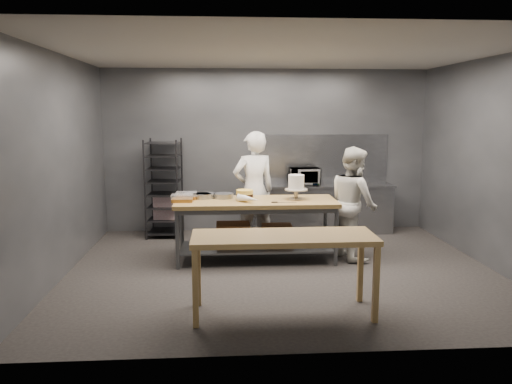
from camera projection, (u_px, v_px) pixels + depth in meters
ground at (282, 269)px, 7.11m from camera, size 6.00×6.00×0.00m
back_wall at (266, 151)px, 9.33m from camera, size 6.00×0.04×3.00m
work_table at (254, 223)px, 7.51m from camera, size 2.40×0.90×0.92m
near_counter at (284, 243)px, 5.44m from camera, size 2.00×0.70×0.90m
back_counter at (321, 208)px, 9.25m from camera, size 2.60×0.60×0.90m
splashback_panel at (319, 158)px, 9.40m from camera, size 2.60×0.02×0.90m
speed_rack at (164, 189)px, 8.91m from camera, size 0.64×0.69×1.75m
chef_behind at (254, 190)px, 8.10m from camera, size 0.80×0.63×1.92m
chef_right at (353, 203)px, 7.59m from camera, size 0.80×0.95×1.71m
microwave at (305, 176)px, 9.13m from camera, size 0.54×0.37×0.30m
frosted_cake_stand at (296, 184)px, 7.46m from camera, size 0.34×0.34×0.37m
layer_cake at (245, 195)px, 7.38m from camera, size 0.25×0.25×0.16m
cake_pans at (207, 196)px, 7.59m from camera, size 0.76×0.33×0.07m
piping_bag at (249, 199)px, 7.20m from camera, size 0.35×0.35×0.12m
offset_spatula at (281, 202)px, 7.22m from camera, size 0.36×0.02×0.02m
pastry_clamshells at (184, 197)px, 7.38m from camera, size 0.36×0.43×0.11m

